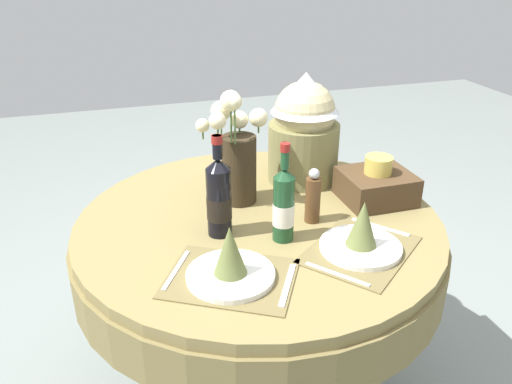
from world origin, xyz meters
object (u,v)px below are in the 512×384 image
flower_vase (237,154)px  wine_bottle_left (284,204)px  wine_bottle_centre (219,197)px  woven_basket_side_right (376,184)px  gift_tub_back_right (304,125)px  place_setting_right (361,237)px  place_setting_left (230,264)px  dining_table (259,251)px  pepper_mill (313,198)px

flower_vase → wine_bottle_left: size_ratio=1.32×
wine_bottle_centre → woven_basket_side_right: 0.58m
flower_vase → gift_tub_back_right: size_ratio=1.00×
wine_bottle_centre → gift_tub_back_right: (0.40, 0.31, 0.09)m
place_setting_right → flower_vase: flower_vase is taller
wine_bottle_centre → gift_tub_back_right: 0.51m
place_setting_right → flower_vase: size_ratio=1.05×
place_setting_right → gift_tub_back_right: gift_tub_back_right is taller
place_setting_left → wine_bottle_left: size_ratio=1.37×
dining_table → wine_bottle_left: wine_bottle_left is taller
flower_vase → pepper_mill: size_ratio=2.21×
place_setting_right → wine_bottle_left: size_ratio=1.38×
flower_vase → gift_tub_back_right: (0.29, 0.11, 0.04)m
place_setting_left → wine_bottle_centre: bearing=83.0°
dining_table → place_setting_right: size_ratio=2.85×
flower_vase → place_setting_right: bearing=-58.1°
dining_table → flower_vase: 0.34m
place_setting_left → pepper_mill: (0.33, 0.23, 0.04)m
dining_table → gift_tub_back_right: 0.50m
place_setting_left → wine_bottle_centre: size_ratio=1.32×
wine_bottle_centre → pepper_mill: wine_bottle_centre is taller
wine_bottle_centre → wine_bottle_left: bearing=-26.6°
woven_basket_side_right → pepper_mill: bearing=-164.3°
flower_vase → pepper_mill: flower_vase is taller
wine_bottle_centre → pepper_mill: 0.31m
wine_bottle_left → wine_bottle_centre: 0.20m
dining_table → pepper_mill: bearing=-24.2°
pepper_mill → gift_tub_back_right: gift_tub_back_right is taller
place_setting_right → wine_bottle_centre: bearing=149.5°
place_setting_left → woven_basket_side_right: woven_basket_side_right is taller
place_setting_left → pepper_mill: pepper_mill is taller
dining_table → flower_vase: bearing=103.7°
gift_tub_back_right → dining_table: bearing=-135.5°
place_setting_left → flower_vase: bearing=72.1°
woven_basket_side_right → wine_bottle_left: bearing=-158.9°
place_setting_left → place_setting_right: size_ratio=0.99×
place_setting_right → wine_bottle_left: 0.24m
flower_vase → woven_basket_side_right: bearing=-15.8°
woven_basket_side_right → flower_vase: bearing=164.2°
wine_bottle_centre → pepper_mill: (0.30, -0.01, -0.04)m
flower_vase → pepper_mill: 0.30m
gift_tub_back_right → woven_basket_side_right: bearing=-54.0°
dining_table → place_setting_right: place_setting_right is taller
pepper_mill → gift_tub_back_right: (0.09, 0.32, 0.13)m
place_setting_right → pepper_mill: 0.22m
place_setting_left → gift_tub_back_right: (0.43, 0.55, 0.17)m
place_setting_right → woven_basket_side_right: bearing=54.2°
dining_table → place_setting_left: place_setting_left is taller
wine_bottle_left → wine_bottle_centre: size_ratio=0.96×
place_setting_right → pepper_mill: pepper_mill is taller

